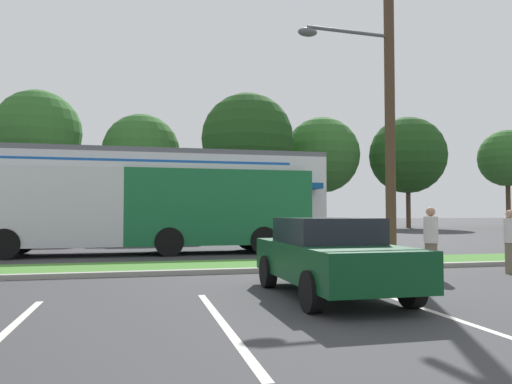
{
  "coord_description": "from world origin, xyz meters",
  "views": [
    {
      "loc": [
        -1.61,
        0.65,
        1.51
      ],
      "look_at": [
        2.53,
        18.1,
        2.26
      ],
      "focal_mm": 34.69,
      "sensor_mm": 36.0,
      "label": 1
    }
  ],
  "objects_px": {
    "pedestrian_by_pole": "(511,241)",
    "car_0": "(330,255)",
    "utility_pole": "(385,93)",
    "pedestrian_near_bench": "(431,242)",
    "city_bus": "(141,205)",
    "car_4": "(151,229)",
    "car_1": "(32,228)"
  },
  "relations": [
    {
      "from": "pedestrian_by_pole",
      "to": "car_0",
      "type": "bearing_deg",
      "value": -7.82
    },
    {
      "from": "utility_pole",
      "to": "pedestrian_near_bench",
      "type": "bearing_deg",
      "value": -96.07
    },
    {
      "from": "city_bus",
      "to": "car_4",
      "type": "distance_m",
      "value": 5.38
    },
    {
      "from": "car_1",
      "to": "pedestrian_by_pole",
      "type": "bearing_deg",
      "value": -44.23
    },
    {
      "from": "pedestrian_by_pole",
      "to": "pedestrian_near_bench",
      "type": "bearing_deg",
      "value": -25.77
    },
    {
      "from": "city_bus",
      "to": "car_4",
      "type": "bearing_deg",
      "value": -95.54
    },
    {
      "from": "car_1",
      "to": "car_4",
      "type": "xyz_separation_m",
      "value": [
        5.18,
        0.02,
        -0.08
      ]
    },
    {
      "from": "car_4",
      "to": "pedestrian_by_pole",
      "type": "height_order",
      "value": "pedestrian_by_pole"
    },
    {
      "from": "car_0",
      "to": "utility_pole",
      "type": "bearing_deg",
      "value": 142.07
    },
    {
      "from": "car_0",
      "to": "car_1",
      "type": "bearing_deg",
      "value": -152.35
    },
    {
      "from": "utility_pole",
      "to": "pedestrian_by_pole",
      "type": "xyz_separation_m",
      "value": [
        1.98,
        -2.59,
        -4.2
      ]
    },
    {
      "from": "car_1",
      "to": "pedestrian_by_pole",
      "type": "xyz_separation_m",
      "value": [
        13.59,
        -13.23,
        -0.03
      ]
    },
    {
      "from": "utility_pole",
      "to": "city_bus",
      "type": "bearing_deg",
      "value": 141.92
    },
    {
      "from": "utility_pole",
      "to": "car_0",
      "type": "distance_m",
      "value": 7.25
    },
    {
      "from": "utility_pole",
      "to": "city_bus",
      "type": "distance_m",
      "value": 9.33
    },
    {
      "from": "car_1",
      "to": "pedestrian_near_bench",
      "type": "relative_size",
      "value": 2.58
    },
    {
      "from": "car_4",
      "to": "car_1",
      "type": "bearing_deg",
      "value": -179.81
    },
    {
      "from": "pedestrian_near_bench",
      "to": "pedestrian_by_pole",
      "type": "height_order",
      "value": "pedestrian_near_bench"
    },
    {
      "from": "car_0",
      "to": "pedestrian_near_bench",
      "type": "relative_size",
      "value": 2.56
    },
    {
      "from": "car_0",
      "to": "pedestrian_near_bench",
      "type": "distance_m",
      "value": 3.86
    },
    {
      "from": "utility_pole",
      "to": "car_4",
      "type": "distance_m",
      "value": 13.15
    },
    {
      "from": "pedestrian_near_bench",
      "to": "city_bus",
      "type": "bearing_deg",
      "value": 136.83
    },
    {
      "from": "car_4",
      "to": "pedestrian_near_bench",
      "type": "distance_m",
      "value": 14.68
    },
    {
      "from": "car_1",
      "to": "pedestrian_by_pole",
      "type": "distance_m",
      "value": 18.96
    },
    {
      "from": "car_4",
      "to": "pedestrian_near_bench",
      "type": "relative_size",
      "value": 2.88
    },
    {
      "from": "city_bus",
      "to": "car_0",
      "type": "xyz_separation_m",
      "value": [
        3.29,
        -10.03,
        -1.03
      ]
    },
    {
      "from": "utility_pole",
      "to": "car_4",
      "type": "relative_size",
      "value": 1.98
    },
    {
      "from": "pedestrian_near_bench",
      "to": "pedestrian_by_pole",
      "type": "distance_m",
      "value": 2.27
    },
    {
      "from": "utility_pole",
      "to": "city_bus",
      "type": "relative_size",
      "value": 0.76
    },
    {
      "from": "utility_pole",
      "to": "city_bus",
      "type": "height_order",
      "value": "utility_pole"
    },
    {
      "from": "car_1",
      "to": "pedestrian_by_pole",
      "type": "height_order",
      "value": "car_1"
    },
    {
      "from": "city_bus",
      "to": "utility_pole",
      "type": "bearing_deg",
      "value": 141.43
    }
  ]
}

